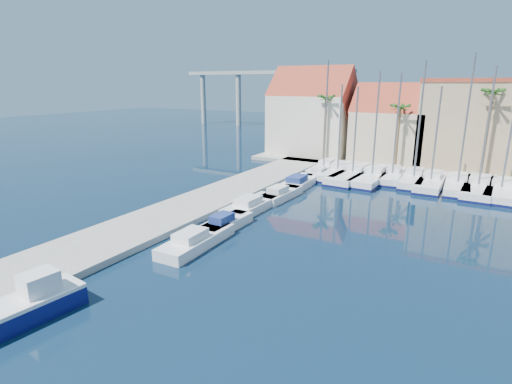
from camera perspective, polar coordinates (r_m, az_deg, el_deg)
ground at (r=21.88m, az=-16.78°, el=-16.91°), size 260.00×260.00×0.00m
quay_west at (r=36.33m, az=-11.24°, el=-2.90°), size 6.00×77.00×0.50m
shore_north at (r=61.40m, az=25.77°, el=3.31°), size 54.00×16.00×0.50m
fishing_boat at (r=23.48m, az=-30.72°, el=-14.11°), size 2.80×6.54×2.22m
motorboat_west_0 at (r=29.20m, az=-8.61°, el=-6.82°), size 2.42×6.94×1.40m
motorboat_west_1 at (r=32.31m, az=-4.39°, el=-4.48°), size 1.83×5.52×1.40m
motorboat_west_2 at (r=36.96m, az=-0.63°, el=-1.86°), size 2.47×7.37×1.40m
motorboat_west_3 at (r=40.65m, az=3.49°, el=-0.28°), size 2.30×6.29×1.40m
motorboat_west_4 at (r=45.55m, az=6.15°, el=1.38°), size 2.66×7.50×1.40m
motorboat_west_5 at (r=50.47m, az=9.04°, el=2.65°), size 2.37×6.12×1.40m
motorboat_west_6 at (r=54.79m, az=10.91°, el=3.56°), size 2.30×5.96×1.40m
sailboat_0 at (r=53.25m, az=9.79°, el=3.43°), size 2.52×8.55×14.12m
sailboat_1 at (r=51.62m, az=11.80°, el=2.86°), size 3.15×10.31×11.23m
sailboat_2 at (r=50.78m, az=13.90°, el=2.51°), size 3.98×12.16×11.00m
sailboat_3 at (r=50.19m, az=16.45°, el=2.20°), size 3.47×11.52×12.69m
sailboat_4 at (r=50.92m, az=18.94°, el=2.24°), size 2.83×8.45×12.49m
sailboat_5 at (r=50.37m, az=21.65°, el=1.84°), size 2.90×9.49×13.80m
sailboat_6 at (r=49.57m, az=23.75°, el=1.36°), size 2.63×9.92×11.07m
sailboat_7 at (r=49.50m, az=26.85°, el=1.04°), size 3.01×9.79×14.36m
sailboat_8 at (r=49.33m, az=29.19°, el=0.65°), size 3.23×10.89×13.03m
sailboat_9 at (r=49.22m, az=31.64°, el=0.27°), size 3.54×10.57×11.96m
building_0 at (r=64.13m, az=8.07°, el=10.81°), size 12.30×9.00×13.50m
building_1 at (r=60.77m, az=18.67°, el=8.75°), size 10.30×8.00×11.00m
building_2 at (r=60.47m, az=29.28°, el=8.51°), size 14.20×10.20×11.50m
palm_0 at (r=57.88m, az=10.00°, el=12.79°), size 2.60×2.60×10.15m
palm_1 at (r=55.26m, az=19.89°, el=11.03°), size 2.60×2.60×9.15m
palm_2 at (r=54.26m, az=30.69°, el=11.77°), size 2.60×2.60×11.15m
viaduct at (r=108.19m, az=0.66°, el=14.72°), size 48.00×2.20×14.45m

